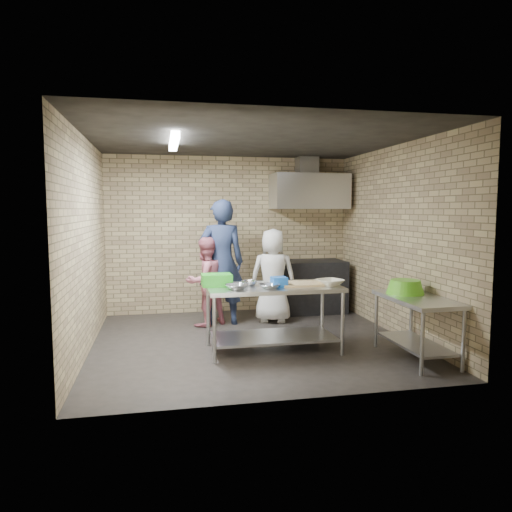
{
  "coord_description": "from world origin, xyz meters",
  "views": [
    {
      "loc": [
        -1.2,
        -6.12,
        1.79
      ],
      "look_at": [
        0.1,
        0.2,
        1.15
      ],
      "focal_mm": 32.94,
      "sensor_mm": 36.0,
      "label": 1
    }
  ],
  "objects": [
    {
      "name": "man_navy",
      "position": [
        -0.27,
        1.08,
        0.97
      ],
      "size": [
        0.73,
        0.5,
        1.95
      ],
      "primitive_type": "imported",
      "rotation": [
        0.0,
        0.0,
        3.09
      ],
      "color": "#151836",
      "rests_on": "floor"
    },
    {
      "name": "cutting_board",
      "position": [
        0.54,
        -0.46,
        0.85
      ],
      "size": [
        0.51,
        0.39,
        0.03
      ],
      "primitive_type": "cube",
      "color": "tan",
      "rests_on": "prep_table"
    },
    {
      "name": "bottle_red",
      "position": [
        1.4,
        1.89,
        2.03
      ],
      "size": [
        0.07,
        0.07,
        0.18
      ],
      "primitive_type": "cylinder",
      "color": "#B22619",
      "rests_on": "wall_shelf"
    },
    {
      "name": "wall_shelf",
      "position": [
        1.65,
        1.89,
        1.92
      ],
      "size": [
        0.8,
        0.2,
        0.04
      ],
      "primitive_type": "cube",
      "color": "#3F2B19",
      "rests_on": "back_wall"
    },
    {
      "name": "right_wall",
      "position": [
        2.1,
        0.0,
        1.35
      ],
      "size": [
        0.06,
        4.0,
        2.7
      ],
      "primitive_type": "cube",
      "color": "tan",
      "rests_on": "ground"
    },
    {
      "name": "blue_tub",
      "position": [
        0.24,
        -0.54,
        0.9
      ],
      "size": [
        0.19,
        0.19,
        0.12
      ],
      "primitive_type": "cube",
      "color": "#1752AD",
      "rests_on": "prep_table"
    },
    {
      "name": "ceramic_bowl",
      "position": [
        0.89,
        -0.59,
        0.88
      ],
      "size": [
        0.41,
        0.41,
        0.08
      ],
      "primitive_type": "imported",
      "rotation": [
        0.0,
        0.0,
        0.31
      ],
      "color": "beige",
      "rests_on": "prep_table"
    },
    {
      "name": "woman_pink",
      "position": [
        -0.53,
        1.03,
        0.69
      ],
      "size": [
        0.84,
        0.79,
        1.37
      ],
      "primitive_type": "imported",
      "rotation": [
        0.0,
        0.0,
        3.68
      ],
      "color": "#C36779",
      "rests_on": "floor"
    },
    {
      "name": "bottle_green",
      "position": [
        1.8,
        1.89,
        2.02
      ],
      "size": [
        0.06,
        0.06,
        0.15
      ],
      "primitive_type": "cylinder",
      "color": "green",
      "rests_on": "wall_shelf"
    },
    {
      "name": "left_wall",
      "position": [
        -2.1,
        0.0,
        1.35
      ],
      "size": [
        0.06,
        4.0,
        2.7
      ],
      "primitive_type": "cube",
      "color": "tan",
      "rests_on": "ground"
    },
    {
      "name": "range_hood",
      "position": [
        1.35,
        1.7,
        2.1
      ],
      "size": [
        1.3,
        0.6,
        0.6
      ],
      "primitive_type": "cube",
      "color": "silver",
      "rests_on": "back_wall"
    },
    {
      "name": "woman_white",
      "position": [
        0.55,
        1.06,
        0.75
      ],
      "size": [
        0.83,
        0.65,
        1.49
      ],
      "primitive_type": "imported",
      "rotation": [
        0.0,
        0.0,
        2.88
      ],
      "color": "silver",
      "rests_on": "floor"
    },
    {
      "name": "green_crate",
      "position": [
        -0.51,
        -0.32,
        0.91
      ],
      "size": [
        0.37,
        0.28,
        0.15
      ],
      "primitive_type": "cube",
      "color": "green",
      "rests_on": "prep_table"
    },
    {
      "name": "ceiling",
      "position": [
        0.0,
        0.0,
        2.7
      ],
      "size": [
        4.2,
        4.2,
        0.0
      ],
      "primitive_type": "plane",
      "rotation": [
        3.14,
        0.0,
        0.0
      ],
      "color": "black",
      "rests_on": "ground"
    },
    {
      "name": "green_basin",
      "position": [
        1.78,
        -0.85,
        0.83
      ],
      "size": [
        0.46,
        0.46,
        0.17
      ],
      "primitive_type": null,
      "color": "#59C626",
      "rests_on": "side_counter"
    },
    {
      "name": "mixing_bowl_a",
      "position": [
        -0.31,
        -0.64,
        0.87
      ],
      "size": [
        0.33,
        0.33,
        0.06
      ],
      "primitive_type": "imported",
      "rotation": [
        0.0,
        0.0,
        0.31
      ],
      "color": "#B1B3B8",
      "rests_on": "prep_table"
    },
    {
      "name": "front_wall",
      "position": [
        0.0,
        -2.0,
        1.35
      ],
      "size": [
        4.2,
        0.06,
        2.7
      ],
      "primitive_type": "cube",
      "color": "tan",
      "rests_on": "ground"
    },
    {
      "name": "back_wall",
      "position": [
        0.0,
        2.0,
        1.35
      ],
      "size": [
        4.2,
        0.06,
        2.7
      ],
      "primitive_type": "cube",
      "color": "tan",
      "rests_on": "ground"
    },
    {
      "name": "mixing_bowl_b",
      "position": [
        -0.11,
        -0.39,
        0.87
      ],
      "size": [
        0.25,
        0.25,
        0.06
      ],
      "primitive_type": "imported",
      "rotation": [
        0.0,
        0.0,
        0.31
      ],
      "color": "#B6B8BE",
      "rests_on": "prep_table"
    },
    {
      "name": "mixing_bowl_c",
      "position": [
        0.09,
        -0.66,
        0.87
      ],
      "size": [
        0.3,
        0.3,
        0.06
      ],
      "primitive_type": "imported",
      "rotation": [
        0.0,
        0.0,
        0.31
      ],
      "color": "silver",
      "rests_on": "prep_table"
    },
    {
      "name": "side_counter",
      "position": [
        1.8,
        -1.1,
        0.38
      ],
      "size": [
        0.6,
        1.2,
        0.75
      ],
      "primitive_type": "cube",
      "color": "silver",
      "rests_on": "floor"
    },
    {
      "name": "fluorescent_fixture",
      "position": [
        -1.0,
        0.0,
        2.64
      ],
      "size": [
        0.1,
        1.25,
        0.08
      ],
      "primitive_type": "cube",
      "color": "white",
      "rests_on": "ceiling"
    },
    {
      "name": "stove",
      "position": [
        1.35,
        1.65,
        0.45
      ],
      "size": [
        1.2,
        0.7,
        0.9
      ],
      "primitive_type": "cube",
      "color": "black",
      "rests_on": "floor"
    },
    {
      "name": "floor",
      "position": [
        0.0,
        0.0,
        0.0
      ],
      "size": [
        4.2,
        4.2,
        0.0
      ],
      "primitive_type": "plane",
      "color": "black",
      "rests_on": "ground"
    },
    {
      "name": "prep_table",
      "position": [
        0.19,
        -0.44,
        0.42
      ],
      "size": [
        1.67,
        0.84,
        0.84
      ],
      "primitive_type": "cube",
      "color": "silver",
      "rests_on": "floor"
    },
    {
      "name": "hood_duct",
      "position": [
        1.35,
        1.85,
        2.55
      ],
      "size": [
        0.35,
        0.3,
        0.3
      ],
      "primitive_type": "cube",
      "color": "#A5A8AD",
      "rests_on": "back_wall"
    }
  ]
}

